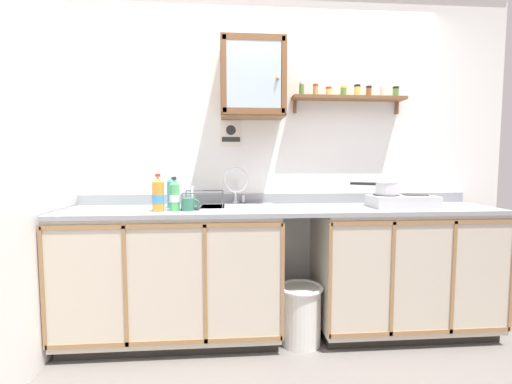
{
  "coord_description": "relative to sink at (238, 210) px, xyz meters",
  "views": [
    {
      "loc": [
        -0.41,
        -2.22,
        1.29
      ],
      "look_at": [
        -0.19,
        0.44,
        1.08
      ],
      "focal_mm": 24.86,
      "sensor_mm": 36.0,
      "label": 1
    }
  ],
  "objects": [
    {
      "name": "floor",
      "position": [
        0.33,
        -0.36,
        -0.95
      ],
      "size": [
        6.17,
        6.17,
        0.0
      ],
      "primitive_type": "plane",
      "color": "slate",
      "rests_on": "ground"
    },
    {
      "name": "back_wall",
      "position": [
        0.33,
        0.27,
        0.41
      ],
      "size": [
        3.77,
        0.07,
        2.7
      ],
      "color": "white",
      "rests_on": "ground"
    },
    {
      "name": "lower_cabinet_run",
      "position": [
        -0.48,
        -0.04,
        -0.48
      ],
      "size": [
        1.54,
        0.58,
        0.94
      ],
      "color": "black",
      "rests_on": "ground"
    },
    {
      "name": "lower_cabinet_run_right",
      "position": [
        1.25,
        -0.04,
        -0.48
      ],
      "size": [
        1.32,
        0.58,
        0.94
      ],
      "color": "black",
      "rests_on": "ground"
    },
    {
      "name": "countertop",
      "position": [
        0.33,
        -0.04,
        0.0
      ],
      "size": [
        3.13,
        0.6,
        0.03
      ],
      "primitive_type": "cube",
      "color": "gray",
      "rests_on": "lower_cabinet_run"
    },
    {
      "name": "backsplash",
      "position": [
        0.33,
        0.24,
        0.06
      ],
      "size": [
        3.13,
        0.02,
        0.08
      ],
      "primitive_type": "cube",
      "color": "gray",
      "rests_on": "countertop"
    },
    {
      "name": "sink",
      "position": [
        0.0,
        0.0,
        0.0
      ],
      "size": [
        0.53,
        0.46,
        0.42
      ],
      "color": "silver",
      "rests_on": "countertop"
    },
    {
      "name": "hot_plate_stove",
      "position": [
        1.22,
        -0.06,
        0.06
      ],
      "size": [
        0.47,
        0.27,
        0.09
      ],
      "color": "silver",
      "rests_on": "countertop"
    },
    {
      "name": "saucepan",
      "position": [
        1.1,
        -0.03,
        0.16
      ],
      "size": [
        0.31,
        0.24,
        0.1
      ],
      "color": "silver",
      "rests_on": "hot_plate_stove"
    },
    {
      "name": "bottle_soda_green_0",
      "position": [
        -0.44,
        -0.13,
        0.12
      ],
      "size": [
        0.07,
        0.07,
        0.23
      ],
      "color": "#4CB266",
      "rests_on": "countertop"
    },
    {
      "name": "bottle_detergent_teal_1",
      "position": [
        -0.48,
        0.02,
        0.13
      ],
      "size": [
        0.08,
        0.08,
        0.25
      ],
      "color": "teal",
      "rests_on": "countertop"
    },
    {
      "name": "bottle_juice_amber_2",
      "position": [
        -0.54,
        -0.16,
        0.13
      ],
      "size": [
        0.08,
        0.08,
        0.25
      ],
      "color": "gold",
      "rests_on": "countertop"
    },
    {
      "name": "dish_rack",
      "position": [
        -0.26,
        -0.01,
        0.04
      ],
      "size": [
        0.3,
        0.25,
        0.16
      ],
      "color": "#333338",
      "rests_on": "countertop"
    },
    {
      "name": "mug",
      "position": [
        -0.35,
        -0.14,
        0.06
      ],
      "size": [
        0.12,
        0.09,
        0.09
      ],
      "color": "#337259",
      "rests_on": "countertop"
    },
    {
      "name": "wall_cabinet",
      "position": [
        0.11,
        0.1,
        0.96
      ],
      "size": [
        0.47,
        0.32,
        0.57
      ],
      "color": "brown"
    },
    {
      "name": "spice_shelf",
      "position": [
        0.88,
        0.18,
        0.86
      ],
      "size": [
        0.89,
        0.14,
        0.22
      ],
      "color": "brown"
    },
    {
      "name": "warning_sign",
      "position": [
        -0.05,
        0.24,
        0.57
      ],
      "size": [
        0.17,
        0.01,
        0.21
      ],
      "color": "silver"
    },
    {
      "name": "trash_bin",
      "position": [
        0.44,
        -0.16,
        -0.73
      ],
      "size": [
        0.32,
        0.32,
        0.42
      ],
      "color": "silver",
      "rests_on": "ground"
    }
  ]
}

